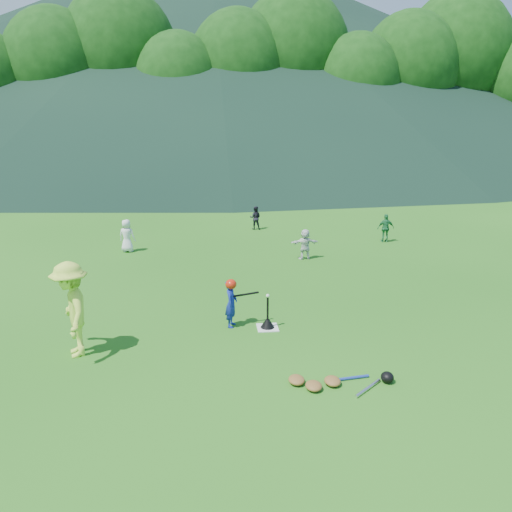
{
  "coord_description": "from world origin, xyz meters",
  "views": [
    {
      "loc": [
        -1.22,
        -9.79,
        4.43
      ],
      "look_at": [
        0.0,
        2.5,
        0.9
      ],
      "focal_mm": 35.0,
      "sensor_mm": 36.0,
      "label": 1
    }
  ],
  "objects_px": {
    "home_plate": "(268,328)",
    "adult_coach": "(72,310)",
    "fielder_a": "(127,236)",
    "fielder_b": "(255,218)",
    "fielder_d": "(305,244)",
    "batter_child": "(231,304)",
    "equipment_pile": "(333,381)",
    "batting_tee": "(268,322)",
    "fielder_c": "(386,228)"
  },
  "relations": [
    {
      "from": "fielder_c",
      "to": "fielder_d",
      "type": "bearing_deg",
      "value": 32.09
    },
    {
      "from": "fielder_d",
      "to": "fielder_c",
      "type": "bearing_deg",
      "value": -154.71
    },
    {
      "from": "batter_child",
      "to": "fielder_a",
      "type": "relative_size",
      "value": 0.95
    },
    {
      "from": "batting_tee",
      "to": "equipment_pile",
      "type": "distance_m",
      "value": 2.56
    },
    {
      "from": "fielder_d",
      "to": "batting_tee",
      "type": "distance_m",
      "value": 5.48
    },
    {
      "from": "batter_child",
      "to": "fielder_b",
      "type": "distance_m",
      "value": 9.44
    },
    {
      "from": "fielder_c",
      "to": "equipment_pile",
      "type": "bearing_deg",
      "value": 68.04
    },
    {
      "from": "home_plate",
      "to": "equipment_pile",
      "type": "distance_m",
      "value": 2.56
    },
    {
      "from": "fielder_a",
      "to": "fielder_d",
      "type": "bearing_deg",
      "value": -179.33
    },
    {
      "from": "fielder_a",
      "to": "fielder_d",
      "type": "height_order",
      "value": "fielder_a"
    },
    {
      "from": "home_plate",
      "to": "adult_coach",
      "type": "height_order",
      "value": "adult_coach"
    },
    {
      "from": "home_plate",
      "to": "fielder_a",
      "type": "relative_size",
      "value": 0.41
    },
    {
      "from": "fielder_c",
      "to": "equipment_pile",
      "type": "height_order",
      "value": "fielder_c"
    },
    {
      "from": "home_plate",
      "to": "fielder_b",
      "type": "relative_size",
      "value": 0.49
    },
    {
      "from": "home_plate",
      "to": "batting_tee",
      "type": "distance_m",
      "value": 0.12
    },
    {
      "from": "fielder_d",
      "to": "fielder_a",
      "type": "bearing_deg",
      "value": -18.5
    },
    {
      "from": "fielder_a",
      "to": "adult_coach",
      "type": "bearing_deg",
      "value": 105.6
    },
    {
      "from": "fielder_a",
      "to": "equipment_pile",
      "type": "bearing_deg",
      "value": 132.37
    },
    {
      "from": "fielder_b",
      "to": "equipment_pile",
      "type": "xyz_separation_m",
      "value": [
        0.15,
        -11.94,
        -0.4
      ]
    },
    {
      "from": "fielder_d",
      "to": "batting_tee",
      "type": "bearing_deg",
      "value": 66.24
    },
    {
      "from": "fielder_a",
      "to": "fielder_c",
      "type": "height_order",
      "value": "fielder_a"
    },
    {
      "from": "adult_coach",
      "to": "equipment_pile",
      "type": "xyz_separation_m",
      "value": [
        4.6,
        -1.58,
        -0.85
      ]
    },
    {
      "from": "fielder_c",
      "to": "batting_tee",
      "type": "relative_size",
      "value": 1.49
    },
    {
      "from": "batter_child",
      "to": "adult_coach",
      "type": "xyz_separation_m",
      "value": [
        -3.02,
        -1.03,
        0.4
      ]
    },
    {
      "from": "home_plate",
      "to": "adult_coach",
      "type": "relative_size",
      "value": 0.25
    },
    {
      "from": "fielder_d",
      "to": "equipment_pile",
      "type": "bearing_deg",
      "value": 78.14
    },
    {
      "from": "batter_child",
      "to": "fielder_c",
      "type": "relative_size",
      "value": 1.03
    },
    {
      "from": "fielder_a",
      "to": "batting_tee",
      "type": "relative_size",
      "value": 1.6
    },
    {
      "from": "batter_child",
      "to": "fielder_a",
      "type": "distance_m",
      "value": 7.13
    },
    {
      "from": "home_plate",
      "to": "fielder_a",
      "type": "distance_m",
      "value": 7.67
    },
    {
      "from": "adult_coach",
      "to": "batting_tee",
      "type": "bearing_deg",
      "value": 83.66
    },
    {
      "from": "batter_child",
      "to": "fielder_b",
      "type": "height_order",
      "value": "batter_child"
    },
    {
      "from": "home_plate",
      "to": "fielder_d",
      "type": "distance_m",
      "value": 5.49
    },
    {
      "from": "fielder_a",
      "to": "fielder_b",
      "type": "xyz_separation_m",
      "value": [
        4.56,
        2.92,
        -0.08
      ]
    },
    {
      "from": "fielder_a",
      "to": "equipment_pile",
      "type": "height_order",
      "value": "fielder_a"
    },
    {
      "from": "home_plate",
      "to": "fielder_b",
      "type": "distance_m",
      "value": 9.55
    },
    {
      "from": "batting_tee",
      "to": "fielder_b",
      "type": "bearing_deg",
      "value": 85.96
    },
    {
      "from": "batting_tee",
      "to": "equipment_pile",
      "type": "xyz_separation_m",
      "value": [
        0.82,
        -2.42,
        -0.06
      ]
    },
    {
      "from": "batter_child",
      "to": "fielder_a",
      "type": "bearing_deg",
      "value": 40.62
    },
    {
      "from": "adult_coach",
      "to": "batter_child",
      "type": "bearing_deg",
      "value": 89.9
    },
    {
      "from": "home_plate",
      "to": "fielder_c",
      "type": "distance_m",
      "value": 8.7
    },
    {
      "from": "adult_coach",
      "to": "fielder_c",
      "type": "height_order",
      "value": "adult_coach"
    },
    {
      "from": "home_plate",
      "to": "fielder_b",
      "type": "bearing_deg",
      "value": 85.96
    },
    {
      "from": "fielder_b",
      "to": "equipment_pile",
      "type": "relative_size",
      "value": 0.51
    },
    {
      "from": "fielder_d",
      "to": "batter_child",
      "type": "bearing_deg",
      "value": 58.21
    },
    {
      "from": "fielder_b",
      "to": "fielder_d",
      "type": "relative_size",
      "value": 0.96
    },
    {
      "from": "home_plate",
      "to": "batter_child",
      "type": "height_order",
      "value": "batter_child"
    },
    {
      "from": "adult_coach",
      "to": "fielder_c",
      "type": "relative_size",
      "value": 1.81
    },
    {
      "from": "fielder_a",
      "to": "fielder_d",
      "type": "distance_m",
      "value": 5.88
    },
    {
      "from": "fielder_b",
      "to": "fielder_d",
      "type": "bearing_deg",
      "value": 116.12
    }
  ]
}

